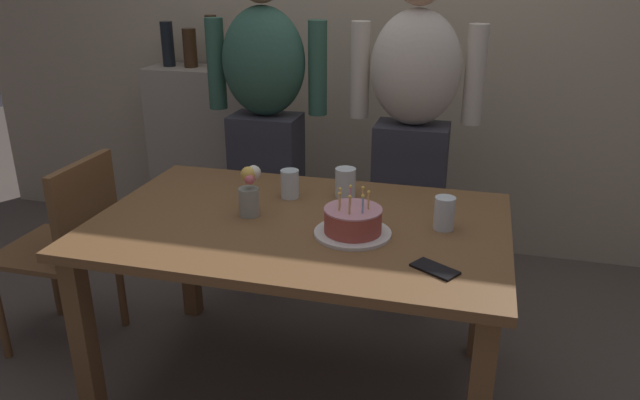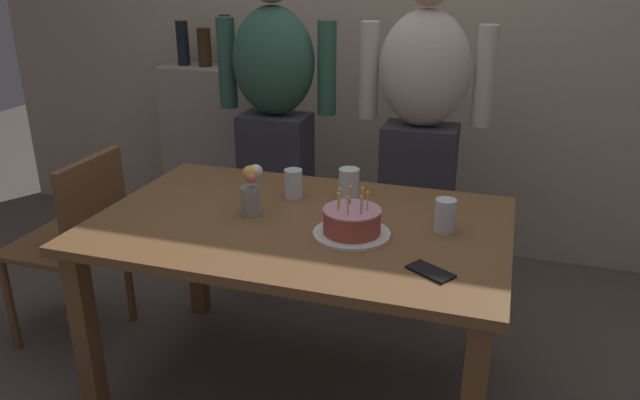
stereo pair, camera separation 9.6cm
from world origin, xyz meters
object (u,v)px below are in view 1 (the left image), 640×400
at_px(person_man_bearded, 266,124).
at_px(person_woman_cardigan, 412,134).
at_px(water_glass_near, 345,182).
at_px(water_glass_far, 290,184).
at_px(water_glass_side, 444,213).
at_px(birthday_cake, 353,223).
at_px(flower_vase, 249,190).
at_px(cell_phone, 435,269).
at_px(dining_chair, 70,240).

distance_m(person_man_bearded, person_woman_cardigan, 0.73).
relative_size(water_glass_near, water_glass_far, 1.03).
xyz_separation_m(water_glass_side, person_man_bearded, (-0.93, 0.76, 0.07)).
bearing_deg(birthday_cake, flower_vase, 169.94).
bearing_deg(person_man_bearded, cell_phone, 130.77).
bearing_deg(water_glass_far, cell_phone, -37.90).
height_order(cell_phone, dining_chair, dining_chair).
distance_m(water_glass_near, water_glass_side, 0.46).
bearing_deg(person_man_bearded, birthday_cake, 125.47).
distance_m(birthday_cake, person_woman_cardigan, 0.90).
xyz_separation_m(flower_vase, dining_chair, (-0.85, 0.04, -0.32)).
relative_size(water_glass_far, cell_phone, 0.80).
bearing_deg(person_woman_cardigan, dining_chair, 30.04).
height_order(birthday_cake, cell_phone, birthday_cake).
distance_m(flower_vase, person_woman_cardigan, 0.96).
bearing_deg(water_glass_far, water_glass_side, -14.14).
bearing_deg(flower_vase, water_glass_near, 43.78).
bearing_deg(person_man_bearded, flower_vase, 105.60).
distance_m(water_glass_far, person_woman_cardigan, 0.73).
distance_m(water_glass_far, water_glass_side, 0.64).
height_order(water_glass_near, water_glass_far, water_glass_near).
bearing_deg(water_glass_side, water_glass_far, 165.86).
height_order(water_glass_far, person_woman_cardigan, person_woman_cardigan).
distance_m(water_glass_far, flower_vase, 0.24).
bearing_deg(birthday_cake, water_glass_near, 106.63).
distance_m(cell_phone, dining_chair, 1.60).
bearing_deg(person_man_bearded, person_woman_cardigan, -180.00).
relative_size(water_glass_near, person_man_bearded, 0.07).
distance_m(water_glass_side, dining_chair, 1.58).
bearing_deg(dining_chair, water_glass_near, 102.07).
distance_m(cell_phone, person_man_bearded, 1.43).
relative_size(flower_vase, dining_chair, 0.22).
relative_size(cell_phone, dining_chair, 0.17).
relative_size(birthday_cake, dining_chair, 0.31).
relative_size(birthday_cake, flower_vase, 1.41).
xyz_separation_m(birthday_cake, person_man_bearded, (-0.63, 0.89, 0.09)).
bearing_deg(birthday_cake, water_glass_far, 137.81).
distance_m(water_glass_far, cell_phone, 0.78).
xyz_separation_m(water_glass_near, cell_phone, (0.41, -0.55, -0.05)).
height_order(water_glass_far, dining_chair, dining_chair).
bearing_deg(water_glass_near, person_man_bearded, 134.74).
bearing_deg(flower_vase, cell_phone, -20.52).
xyz_separation_m(water_glass_near, dining_chair, (-1.14, -0.24, -0.28)).
relative_size(birthday_cake, water_glass_near, 2.29).
xyz_separation_m(birthday_cake, water_glass_side, (0.30, 0.13, 0.01)).
xyz_separation_m(water_glass_far, water_glass_side, (0.62, -0.16, 0.00)).
relative_size(birthday_cake, cell_phone, 1.87).
distance_m(birthday_cake, flower_vase, 0.42).
bearing_deg(water_glass_side, cell_phone, -90.22).
bearing_deg(person_man_bearded, water_glass_near, 134.74).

